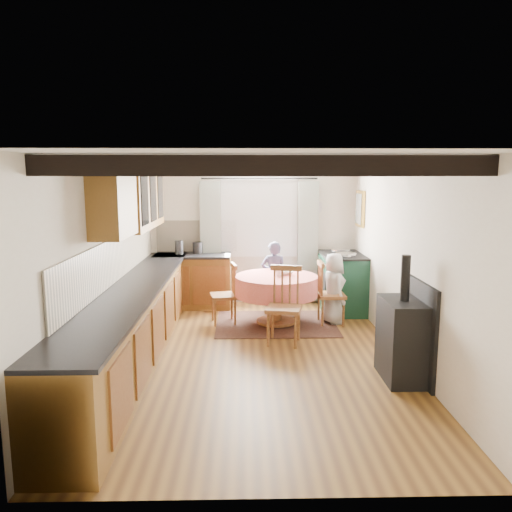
{
  "coord_description": "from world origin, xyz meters",
  "views": [
    {
      "loc": [
        -0.15,
        -5.87,
        2.22
      ],
      "look_at": [
        0.0,
        0.8,
        1.15
      ],
      "focal_mm": 34.52,
      "sensor_mm": 36.0,
      "label": 1
    }
  ],
  "objects_px": {
    "child_far": "(274,276)",
    "child_right": "(333,288)",
    "dining_table": "(276,300)",
    "chair_right": "(331,293)",
    "chair_left": "(224,294)",
    "cast_iron_stove": "(403,318)",
    "aga_range": "(342,282)",
    "cup": "(279,273)",
    "chair_near": "(284,306)"
  },
  "relations": [
    {
      "from": "chair_near",
      "to": "child_right",
      "type": "distance_m",
      "value": 1.26
    },
    {
      "from": "chair_left",
      "to": "aga_range",
      "type": "xyz_separation_m",
      "value": [
        1.95,
        0.67,
        0.03
      ]
    },
    {
      "from": "dining_table",
      "to": "chair_right",
      "type": "bearing_deg",
      "value": 0.34
    },
    {
      "from": "aga_range",
      "to": "cup",
      "type": "height_order",
      "value": "aga_range"
    },
    {
      "from": "child_right",
      "to": "chair_near",
      "type": "bearing_deg",
      "value": 125.94
    },
    {
      "from": "chair_near",
      "to": "child_far",
      "type": "distance_m",
      "value": 1.67
    },
    {
      "from": "dining_table",
      "to": "chair_left",
      "type": "relative_size",
      "value": 1.34
    },
    {
      "from": "chair_near",
      "to": "child_right",
      "type": "bearing_deg",
      "value": 61.33
    },
    {
      "from": "aga_range",
      "to": "cup",
      "type": "xyz_separation_m",
      "value": [
        -1.12,
        -0.79,
        0.31
      ]
    },
    {
      "from": "aga_range",
      "to": "child_far",
      "type": "height_order",
      "value": "child_far"
    },
    {
      "from": "chair_right",
      "to": "cast_iron_stove",
      "type": "bearing_deg",
      "value": -169.82
    },
    {
      "from": "dining_table",
      "to": "chair_near",
      "type": "xyz_separation_m",
      "value": [
        0.05,
        -0.89,
        0.15
      ]
    },
    {
      "from": "aga_range",
      "to": "cast_iron_stove",
      "type": "height_order",
      "value": "cast_iron_stove"
    },
    {
      "from": "chair_right",
      "to": "child_far",
      "type": "height_order",
      "value": "child_far"
    },
    {
      "from": "chair_left",
      "to": "child_right",
      "type": "xyz_separation_m",
      "value": [
        1.68,
        -0.02,
        0.08
      ]
    },
    {
      "from": "chair_left",
      "to": "chair_right",
      "type": "height_order",
      "value": "chair_right"
    },
    {
      "from": "cast_iron_stove",
      "to": "cup",
      "type": "bearing_deg",
      "value": 120.98
    },
    {
      "from": "cast_iron_stove",
      "to": "child_right",
      "type": "bearing_deg",
      "value": 100.06
    },
    {
      "from": "chair_left",
      "to": "cast_iron_stove",
      "type": "height_order",
      "value": "cast_iron_stove"
    },
    {
      "from": "child_far",
      "to": "child_right",
      "type": "xyz_separation_m",
      "value": [
        0.87,
        -0.73,
        -0.04
      ]
    },
    {
      "from": "chair_left",
      "to": "child_far",
      "type": "height_order",
      "value": "child_far"
    },
    {
      "from": "dining_table",
      "to": "chair_near",
      "type": "distance_m",
      "value": 0.9
    },
    {
      "from": "cast_iron_stove",
      "to": "cup",
      "type": "xyz_separation_m",
      "value": [
        -1.23,
        2.05,
        0.11
      ]
    },
    {
      "from": "dining_table",
      "to": "chair_right",
      "type": "height_order",
      "value": "chair_right"
    },
    {
      "from": "chair_left",
      "to": "child_right",
      "type": "distance_m",
      "value": 1.68
    },
    {
      "from": "dining_table",
      "to": "chair_near",
      "type": "relative_size",
      "value": 1.19
    },
    {
      "from": "chair_right",
      "to": "child_right",
      "type": "height_order",
      "value": "child_right"
    },
    {
      "from": "cast_iron_stove",
      "to": "aga_range",
      "type": "bearing_deg",
      "value": 92.22
    },
    {
      "from": "dining_table",
      "to": "chair_left",
      "type": "distance_m",
      "value": 0.81
    },
    {
      "from": "child_far",
      "to": "cup",
      "type": "height_order",
      "value": "child_far"
    },
    {
      "from": "child_right",
      "to": "aga_range",
      "type": "bearing_deg",
      "value": -33.78
    },
    {
      "from": "child_far",
      "to": "cup",
      "type": "bearing_deg",
      "value": 95.97
    },
    {
      "from": "chair_left",
      "to": "child_right",
      "type": "relative_size",
      "value": 0.85
    },
    {
      "from": "chair_left",
      "to": "child_far",
      "type": "relative_size",
      "value": 0.79
    },
    {
      "from": "chair_left",
      "to": "cast_iron_stove",
      "type": "relative_size",
      "value": 0.66
    },
    {
      "from": "chair_left",
      "to": "child_far",
      "type": "bearing_deg",
      "value": 120.4
    },
    {
      "from": "aga_range",
      "to": "cast_iron_stove",
      "type": "xyz_separation_m",
      "value": [
        0.11,
        -2.84,
        0.21
      ]
    },
    {
      "from": "dining_table",
      "to": "cast_iron_stove",
      "type": "bearing_deg",
      "value": -58.96
    },
    {
      "from": "dining_table",
      "to": "aga_range",
      "type": "distance_m",
      "value": 1.37
    },
    {
      "from": "chair_near",
      "to": "child_far",
      "type": "relative_size",
      "value": 0.89
    },
    {
      "from": "chair_near",
      "to": "child_right",
      "type": "relative_size",
      "value": 0.97
    },
    {
      "from": "chair_right",
      "to": "cast_iron_stove",
      "type": "relative_size",
      "value": 0.7
    },
    {
      "from": "dining_table",
      "to": "child_far",
      "type": "relative_size",
      "value": 1.06
    },
    {
      "from": "chair_right",
      "to": "cast_iron_stove",
      "type": "xyz_separation_m",
      "value": [
        0.42,
        -2.1,
        0.21
      ]
    },
    {
      "from": "child_far",
      "to": "chair_left",
      "type": "bearing_deg",
      "value": 45.6
    },
    {
      "from": "chair_left",
      "to": "aga_range",
      "type": "relative_size",
      "value": 0.87
    },
    {
      "from": "dining_table",
      "to": "child_far",
      "type": "distance_m",
      "value": 0.81
    },
    {
      "from": "aga_range",
      "to": "cup",
      "type": "bearing_deg",
      "value": -144.83
    },
    {
      "from": "chair_left",
      "to": "chair_right",
      "type": "distance_m",
      "value": 1.64
    },
    {
      "from": "cast_iron_stove",
      "to": "child_far",
      "type": "distance_m",
      "value": 3.14
    }
  ]
}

